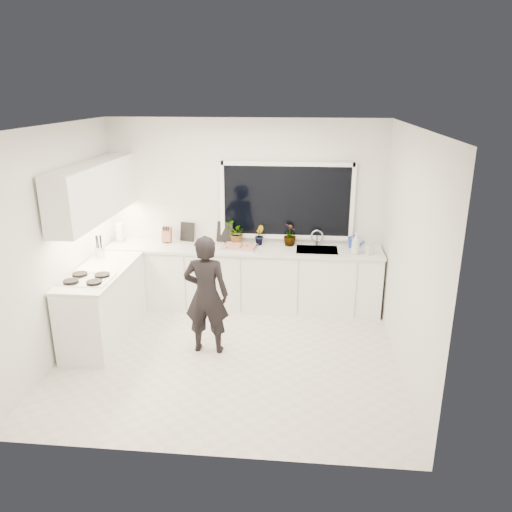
# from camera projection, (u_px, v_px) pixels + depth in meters

# --- Properties ---
(floor) EXTENTS (4.00, 3.50, 0.02)m
(floor) POSITION_uv_depth(u_px,v_px,m) (229.00, 356.00, 6.06)
(floor) COLOR beige
(floor) RESTS_ON ground
(wall_back) EXTENTS (4.00, 0.02, 2.70)m
(wall_back) POSITION_uv_depth(u_px,v_px,m) (245.00, 213.00, 7.28)
(wall_back) COLOR white
(wall_back) RESTS_ON ground
(wall_left) EXTENTS (0.02, 3.50, 2.70)m
(wall_left) POSITION_uv_depth(u_px,v_px,m) (57.00, 244.00, 5.81)
(wall_left) COLOR white
(wall_left) RESTS_ON ground
(wall_right) EXTENTS (0.02, 3.50, 2.70)m
(wall_right) POSITION_uv_depth(u_px,v_px,m) (409.00, 255.00, 5.44)
(wall_right) COLOR white
(wall_right) RESTS_ON ground
(ceiling) EXTENTS (4.00, 3.50, 0.02)m
(ceiling) POSITION_uv_depth(u_px,v_px,m) (225.00, 125.00, 5.19)
(ceiling) COLOR white
(ceiling) RESTS_ON wall_back
(window) EXTENTS (1.80, 0.02, 1.00)m
(window) POSITION_uv_depth(u_px,v_px,m) (287.00, 201.00, 7.13)
(window) COLOR black
(window) RESTS_ON wall_back
(base_cabinets_back) EXTENTS (3.92, 0.58, 0.88)m
(base_cabinets_back) POSITION_uv_depth(u_px,v_px,m) (243.00, 279.00, 7.28)
(base_cabinets_back) COLOR white
(base_cabinets_back) RESTS_ON floor
(base_cabinets_left) EXTENTS (0.58, 1.60, 0.88)m
(base_cabinets_left) POSITION_uv_depth(u_px,v_px,m) (104.00, 305.00, 6.40)
(base_cabinets_left) COLOR white
(base_cabinets_left) RESTS_ON floor
(countertop_back) EXTENTS (3.94, 0.62, 0.04)m
(countertop_back) POSITION_uv_depth(u_px,v_px,m) (243.00, 249.00, 7.13)
(countertop_back) COLOR silver
(countertop_back) RESTS_ON base_cabinets_back
(countertop_left) EXTENTS (0.62, 1.60, 0.04)m
(countertop_left) POSITION_uv_depth(u_px,v_px,m) (100.00, 271.00, 6.25)
(countertop_left) COLOR silver
(countertop_left) RESTS_ON base_cabinets_left
(upper_cabinets) EXTENTS (0.34, 2.10, 0.70)m
(upper_cabinets) POSITION_uv_depth(u_px,v_px,m) (95.00, 191.00, 6.29)
(upper_cabinets) COLOR white
(upper_cabinets) RESTS_ON wall_left
(sink) EXTENTS (0.58, 0.42, 0.14)m
(sink) POSITION_uv_depth(u_px,v_px,m) (317.00, 253.00, 7.05)
(sink) COLOR silver
(sink) RESTS_ON countertop_back
(faucet) EXTENTS (0.03, 0.03, 0.22)m
(faucet) POSITION_uv_depth(u_px,v_px,m) (317.00, 238.00, 7.18)
(faucet) COLOR silver
(faucet) RESTS_ON countertop_back
(stovetop) EXTENTS (0.56, 0.48, 0.03)m
(stovetop) POSITION_uv_depth(u_px,v_px,m) (87.00, 279.00, 5.91)
(stovetop) COLOR black
(stovetop) RESTS_ON countertop_left
(person) EXTENTS (0.54, 0.36, 1.48)m
(person) POSITION_uv_depth(u_px,v_px,m) (206.00, 295.00, 5.95)
(person) COLOR black
(person) RESTS_ON floor
(pizza_tray) EXTENTS (0.51, 0.40, 0.03)m
(pizza_tray) POSITION_uv_depth(u_px,v_px,m) (240.00, 247.00, 7.10)
(pizza_tray) COLOR silver
(pizza_tray) RESTS_ON countertop_back
(pizza) EXTENTS (0.47, 0.35, 0.01)m
(pizza) POSITION_uv_depth(u_px,v_px,m) (240.00, 246.00, 7.09)
(pizza) COLOR #AD1A17
(pizza) RESTS_ON pizza_tray
(watering_can) EXTENTS (0.15, 0.15, 0.13)m
(watering_can) POSITION_uv_depth(u_px,v_px,m) (354.00, 243.00, 7.11)
(watering_can) COLOR blue
(watering_can) RESTS_ON countertop_back
(paper_towel_roll) EXTENTS (0.14, 0.14, 0.26)m
(paper_towel_roll) POSITION_uv_depth(u_px,v_px,m) (120.00, 233.00, 7.35)
(paper_towel_roll) COLOR silver
(paper_towel_roll) RESTS_ON countertop_back
(knife_block) EXTENTS (0.13, 0.10, 0.22)m
(knife_block) POSITION_uv_depth(u_px,v_px,m) (167.00, 235.00, 7.33)
(knife_block) COLOR #996C47
(knife_block) RESTS_ON countertop_back
(utensil_crock) EXTENTS (0.16, 0.16, 0.16)m
(utensil_crock) POSITION_uv_depth(u_px,v_px,m) (100.00, 252.00, 6.66)
(utensil_crock) COLOR silver
(utensil_crock) RESTS_ON countertop_left
(picture_frame_large) EXTENTS (0.22, 0.07, 0.28)m
(picture_frame_large) POSITION_uv_depth(u_px,v_px,m) (187.00, 232.00, 7.39)
(picture_frame_large) COLOR black
(picture_frame_large) RESTS_ON countertop_back
(picture_frame_small) EXTENTS (0.24, 0.10, 0.30)m
(picture_frame_small) POSITION_uv_depth(u_px,v_px,m) (225.00, 232.00, 7.34)
(picture_frame_small) COLOR black
(picture_frame_small) RESTS_ON countertop_back
(herb_plants) EXTENTS (1.10, 0.38, 0.33)m
(herb_plants) POSITION_uv_depth(u_px,v_px,m) (253.00, 234.00, 7.22)
(herb_plants) COLOR #26662D
(herb_plants) RESTS_ON countertop_back
(soap_bottles) EXTENTS (0.33, 0.16, 0.30)m
(soap_bottles) POSITION_uv_depth(u_px,v_px,m) (359.00, 245.00, 6.79)
(soap_bottles) COLOR #D8BF66
(soap_bottles) RESTS_ON countertop_back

